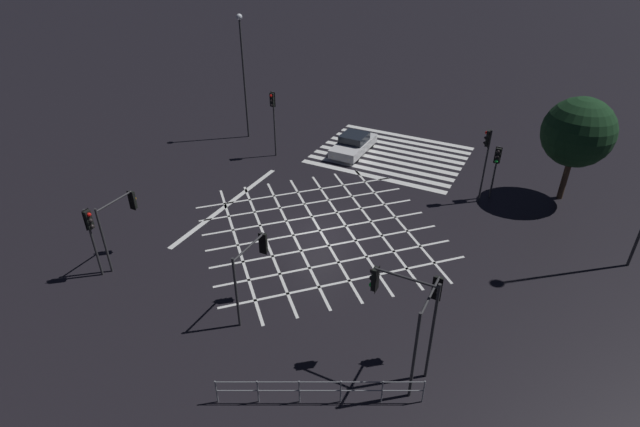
{
  "coord_description": "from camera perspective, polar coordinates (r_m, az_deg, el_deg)",
  "views": [
    {
      "loc": [
        -10.09,
        19.68,
        14.64
      ],
      "look_at": [
        0.0,
        0.0,
        1.06
      ],
      "focal_mm": 28.0,
      "sensor_mm": 36.0,
      "label": 1
    }
  ],
  "objects": [
    {
      "name": "traffic_light_ne_main",
      "position": [
        24.17,
        -24.7,
        -1.67
      ],
      "size": [
        0.39,
        0.36,
        3.56
      ],
      "rotation": [
        0.0,
        0.0,
        3.14
      ],
      "color": "#2D2D30",
      "rests_on": "ground_plane"
    },
    {
      "name": "traffic_light_sw_main",
      "position": [
        29.21,
        18.46,
        6.73
      ],
      "size": [
        0.39,
        0.36,
        4.44
      ],
      "color": "#2D2D30",
      "rests_on": "ground_plane"
    },
    {
      "name": "waiting_car",
      "position": [
        35.1,
        3.85,
        7.92
      ],
      "size": [
        1.89,
        4.26,
        1.31
      ],
      "rotation": [
        0.0,
        0.0,
        1.57
      ],
      "color": "silver",
      "rests_on": "ground_plane"
    },
    {
      "name": "street_lamp_east",
      "position": [
        36.49,
        -8.8,
        16.6
      ],
      "size": [
        0.41,
        0.41,
        8.69
      ],
      "color": "#2D2D30",
      "rests_on": "ground_plane"
    },
    {
      "name": "road_markings",
      "position": [
        31.89,
        5.11,
        4.09
      ],
      "size": [
        14.86,
        22.0,
        0.01
      ],
      "color": "silver",
      "rests_on": "ground_plane"
    },
    {
      "name": "street_tree_near",
      "position": [
        31.11,
        27.4,
        8.22
      ],
      "size": [
        3.88,
        3.88,
        6.08
      ],
      "color": "#473323",
      "rests_on": "ground_plane"
    },
    {
      "name": "pedestrian_railing",
      "position": [
        17.99,
        -0.0,
        -19.4
      ],
      "size": [
        6.35,
        3.28,
        1.05
      ],
      "rotation": [
        0.0,
        0.0,
        -2.67
      ],
      "color": "gray",
      "rests_on": "ground_plane"
    },
    {
      "name": "traffic_light_nw_cross",
      "position": [
        17.72,
        12.29,
        -11.04
      ],
      "size": [
        0.36,
        2.42,
        3.88
      ],
      "rotation": [
        0.0,
        0.0,
        -1.57
      ],
      "color": "#2D2D30",
      "rests_on": "ground_plane"
    },
    {
      "name": "traffic_light_nw_main",
      "position": [
        17.56,
        9.22,
        -9.72
      ],
      "size": [
        2.47,
        0.36,
        4.32
      ],
      "color": "#2D2D30",
      "rests_on": "ground_plane"
    },
    {
      "name": "traffic_light_sw_cross",
      "position": [
        30.12,
        19.5,
        5.53
      ],
      "size": [
        0.36,
        0.39,
        3.26
      ],
      "rotation": [
        0.0,
        0.0,
        1.57
      ],
      "color": "#2D2D30",
      "rests_on": "ground_plane"
    },
    {
      "name": "traffic_light_median_north",
      "position": [
        20.41,
        -7.68,
        -5.27
      ],
      "size": [
        0.36,
        2.35,
        3.41
      ],
      "rotation": [
        0.0,
        0.0,
        -1.57
      ],
      "color": "#2D2D30",
      "rests_on": "ground_plane"
    },
    {
      "name": "traffic_light_se_cross",
      "position": [
        33.62,
        -5.38,
        11.54
      ],
      "size": [
        0.36,
        0.39,
        4.52
      ],
      "rotation": [
        0.0,
        0.0,
        1.57
      ],
      "color": "#2D2D30",
      "rests_on": "ground_plane"
    },
    {
      "name": "ground_plane",
      "position": [
        26.52,
        -0.0,
        -1.96
      ],
      "size": [
        200.0,
        200.0,
        0.0
      ],
      "primitive_type": "plane",
      "color": "black"
    },
    {
      "name": "traffic_light_ne_cross",
      "position": [
        24.95,
        -21.79,
        -0.02
      ],
      "size": [
        0.36,
        2.31,
        3.43
      ],
      "rotation": [
        0.0,
        0.0,
        -1.57
      ],
      "color": "#2D2D30",
      "rests_on": "ground_plane"
    }
  ]
}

